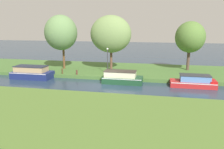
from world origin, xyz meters
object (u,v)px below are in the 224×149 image
at_px(navy_narrowboat, 32,73).
at_px(lamp_post, 107,58).
at_px(forest_cruiser, 122,78).
at_px(mooring_post_far, 77,72).
at_px(willow_tree_left, 61,33).
at_px(willow_tree_right, 190,37).
at_px(red_barge, 194,82).
at_px(willow_tree_centre, 111,34).
at_px(mooring_post_near, 62,71).

xyz_separation_m(navy_narrowboat, lamp_post, (8.79, 2.48, 1.72)).
distance_m(forest_cruiser, mooring_post_far, 5.91).
xyz_separation_m(willow_tree_left, willow_tree_right, (16.61, 2.76, -0.55)).
relative_size(navy_narrowboat, mooring_post_far, 8.79).
xyz_separation_m(willow_tree_left, lamp_post, (6.63, -1.58, -2.91)).
bearing_deg(forest_cruiser, lamp_post, 131.49).
bearing_deg(mooring_post_far, willow_tree_left, 138.01).
height_order(willow_tree_left, willow_tree_right, willow_tree_left).
height_order(navy_narrowboat, willow_tree_left, willow_tree_left).
xyz_separation_m(red_barge, willow_tree_left, (-16.43, 4.06, 4.77)).
bearing_deg(willow_tree_centre, red_barge, -25.69).
bearing_deg(navy_narrowboat, mooring_post_far, 13.99).
height_order(red_barge, lamp_post, lamp_post).
height_order(navy_narrowboat, willow_tree_centre, willow_tree_centre).
distance_m(forest_cruiser, mooring_post_near, 7.75).
bearing_deg(mooring_post_far, forest_cruiser, -12.73).
bearing_deg(willow_tree_left, mooring_post_far, -41.99).
bearing_deg(willow_tree_left, lamp_post, -13.38).
height_order(forest_cruiser, lamp_post, lamp_post).
distance_m(willow_tree_right, mooring_post_far, 15.18).
xyz_separation_m(willow_tree_centre, willow_tree_right, (10.05, 2.06, -0.39)).
bearing_deg(lamp_post, forest_cruiser, -48.51).
distance_m(willow_tree_left, mooring_post_near, 5.46).
distance_m(mooring_post_near, mooring_post_far, 1.88).
bearing_deg(willow_tree_centre, mooring_post_near, -147.30).
xyz_separation_m(forest_cruiser, willow_tree_centre, (-2.27, 4.75, 4.54)).
bearing_deg(mooring_post_near, lamp_post, 12.20).
height_order(willow_tree_left, mooring_post_near, willow_tree_left).
bearing_deg(forest_cruiser, willow_tree_right, 41.20).
height_order(red_barge, mooring_post_far, red_barge).
height_order(forest_cruiser, willow_tree_centre, willow_tree_centre).
relative_size(lamp_post, mooring_post_far, 5.87).
bearing_deg(red_barge, forest_cruiser, 180.00).
relative_size(navy_narrowboat, lamp_post, 1.50).
relative_size(willow_tree_left, willow_tree_centre, 1.01).
bearing_deg(willow_tree_right, navy_narrowboat, -160.05).
relative_size(willow_tree_centre, mooring_post_near, 10.62).
bearing_deg(navy_narrowboat, red_barge, -0.00).
relative_size(willow_tree_right, lamp_post, 1.99).
distance_m(willow_tree_centre, lamp_post, 3.57).
distance_m(willow_tree_left, willow_tree_right, 16.84).
height_order(red_barge, mooring_post_near, red_barge).
relative_size(navy_narrowboat, willow_tree_right, 0.75).
height_order(forest_cruiser, mooring_post_far, forest_cruiser).
xyz_separation_m(red_barge, mooring_post_far, (-13.37, 1.30, 0.14)).
distance_m(willow_tree_right, lamp_post, 11.13).
distance_m(navy_narrowboat, mooring_post_near, 3.59).
distance_m(lamp_post, mooring_post_near, 5.81).
distance_m(navy_narrowboat, willow_tree_right, 20.38).
distance_m(willow_tree_centre, mooring_post_far, 6.64).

